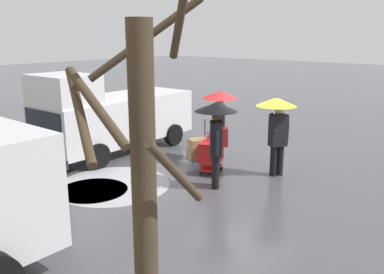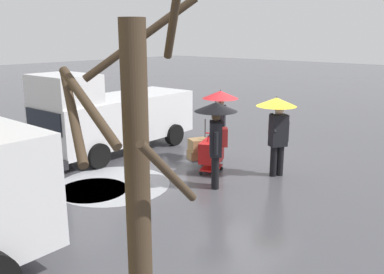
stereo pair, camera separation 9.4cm
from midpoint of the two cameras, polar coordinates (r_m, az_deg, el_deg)
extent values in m
plane|color=#4C4C51|center=(11.68, 7.65, -4.33)|extent=(90.00, 90.00, 0.00)
cylinder|color=#ADAFB5|center=(10.53, -10.70, -6.52)|extent=(2.85, 2.85, 0.01)
cylinder|color=#ADAFB5|center=(10.29, -13.47, -7.18)|extent=(1.69, 1.69, 0.01)
cube|color=white|center=(13.34, -10.09, 2.61)|extent=(2.13, 5.26, 1.40)
cube|color=white|center=(12.03, -17.21, 6.37)|extent=(1.88, 1.46, 0.84)
cube|color=black|center=(11.78, -19.82, 2.03)|extent=(1.66, 0.11, 0.63)
cube|color=#232326|center=(12.01, -19.57, -2.91)|extent=(1.96, 0.22, 0.24)
cylinder|color=black|center=(11.78, -12.74, -2.56)|extent=(0.26, 0.73, 0.72)
cylinder|color=black|center=(13.34, -17.97, -0.96)|extent=(0.26, 0.73, 0.72)
cylinder|color=black|center=(13.91, -2.30, 0.34)|extent=(0.26, 0.73, 0.72)
cylinder|color=black|center=(15.25, -7.82, 1.45)|extent=(0.26, 0.73, 0.72)
cube|color=black|center=(7.32, -21.59, -2.59)|extent=(1.98, 0.08, 0.81)
cube|color=red|center=(11.06, 2.97, -2.03)|extent=(0.77, 0.90, 0.56)
cube|color=red|center=(11.20, 2.94, -4.29)|extent=(0.70, 0.81, 0.04)
cylinder|color=red|center=(11.35, 3.56, 0.47)|extent=(0.55, 0.26, 0.04)
sphere|color=black|center=(10.90, 3.56, -5.33)|extent=(0.10, 0.10, 0.10)
sphere|color=black|center=(11.00, 1.46, -5.11)|extent=(0.10, 0.10, 0.10)
sphere|color=black|center=(11.45, 4.35, -4.36)|extent=(0.10, 0.10, 0.10)
sphere|color=black|center=(11.56, 2.34, -4.16)|extent=(0.10, 0.10, 0.10)
cylinder|color=red|center=(10.96, 2.43, -1.63)|extent=(0.17, 0.29, 0.69)
cube|color=#515156|center=(11.70, 1.14, -3.07)|extent=(0.70, 0.75, 0.03)
cylinder|color=#515156|center=(11.47, 2.97, -0.58)|extent=(0.04, 0.04, 1.10)
cylinder|color=#515156|center=(11.86, 2.06, -0.08)|extent=(0.04, 0.04, 1.10)
cylinder|color=black|center=(11.64, 2.97, -3.77)|extent=(0.13, 0.20, 0.20)
cylinder|color=black|center=(12.06, 1.99, -3.12)|extent=(0.13, 0.20, 0.20)
cube|color=#A37F51|center=(11.66, 1.14, -2.44)|extent=(0.59, 0.69, 0.24)
cube|color=#A37F51|center=(11.58, 1.15, -1.07)|extent=(0.58, 0.63, 0.33)
cylinder|color=black|center=(11.16, 12.45, -3.22)|extent=(0.18, 0.18, 0.82)
cylinder|color=black|center=(11.06, 11.55, -3.33)|extent=(0.18, 0.18, 0.82)
cube|color=black|center=(10.90, 12.22, 0.90)|extent=(0.47, 0.52, 0.84)
sphere|color=beige|center=(10.79, 12.37, 3.69)|extent=(0.22, 0.22, 0.22)
cylinder|color=black|center=(11.04, 13.38, 0.73)|extent=(0.10, 0.10, 0.55)
cylinder|color=black|center=(10.74, 11.50, 1.95)|extent=(0.31, 0.24, 0.50)
cylinder|color=#333338|center=(10.77, 11.86, 2.83)|extent=(0.02, 0.02, 0.86)
cone|color=yellow|center=(10.70, 11.96, 4.82)|extent=(1.04, 1.04, 0.22)
sphere|color=#333338|center=(10.68, 12.00, 5.51)|extent=(0.04, 0.04, 0.04)
cube|color=brown|center=(11.06, 11.73, 1.32)|extent=(0.29, 0.34, 0.44)
cylinder|color=black|center=(9.98, 3.55, -5.00)|extent=(0.18, 0.18, 0.82)
cylinder|color=black|center=(10.17, 3.49, -4.63)|extent=(0.18, 0.18, 0.82)
cube|color=black|center=(9.83, 3.59, -0.23)|extent=(0.50, 0.52, 0.84)
sphere|color=brown|center=(9.71, 3.64, 2.86)|extent=(0.22, 0.22, 0.22)
cylinder|color=black|center=(9.60, 3.68, -0.91)|extent=(0.10, 0.10, 0.55)
cylinder|color=black|center=(9.96, 3.44, 1.25)|extent=(0.29, 0.27, 0.50)
cylinder|color=#333338|center=(9.84, 3.59, 2.06)|extent=(0.02, 0.02, 0.86)
cone|color=black|center=(9.77, 3.63, 4.24)|extent=(1.04, 1.04, 0.22)
sphere|color=#333338|center=(9.75, 3.64, 4.99)|extent=(0.04, 0.04, 0.04)
cube|color=maroon|center=(9.84, 4.76, -0.01)|extent=(0.32, 0.33, 0.44)
cylinder|color=black|center=(12.30, 4.17, -1.30)|extent=(0.18, 0.18, 0.82)
cylinder|color=black|center=(12.11, 4.08, -1.54)|extent=(0.18, 0.18, 0.82)
cube|color=black|center=(12.01, 4.20, 2.40)|extent=(0.47, 0.52, 0.84)
sphere|color=beige|center=(11.91, 4.24, 4.94)|extent=(0.22, 0.22, 0.22)
cylinder|color=black|center=(12.27, 4.31, 2.41)|extent=(0.10, 0.10, 0.55)
cylinder|color=black|center=(11.79, 4.23, 3.27)|extent=(0.31, 0.24, 0.50)
cylinder|color=#333338|center=(11.84, 4.18, 4.10)|extent=(0.02, 0.02, 0.86)
cone|color=red|center=(11.78, 4.21, 5.92)|extent=(1.04, 1.04, 0.22)
sphere|color=#333338|center=(11.76, 4.23, 6.55)|extent=(0.04, 0.04, 0.04)
cylinder|color=#423323|center=(4.06, -6.76, -11.79)|extent=(0.24, 0.24, 3.82)
cylinder|color=#423323|center=(3.47, -13.51, 4.28)|extent=(0.94, 0.22, 0.59)
cylinder|color=#423323|center=(4.21, -6.74, 13.41)|extent=(0.92, 0.85, 0.85)
cylinder|color=#423323|center=(3.62, -2.44, -5.12)|extent=(0.19, 0.81, 0.77)
cylinder|color=#423323|center=(3.61, -15.63, 3.35)|extent=(1.04, 0.58, 0.70)
camera|label=1|loc=(0.05, -89.75, 0.06)|focal=38.19mm
camera|label=2|loc=(0.05, 90.25, -0.06)|focal=38.19mm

